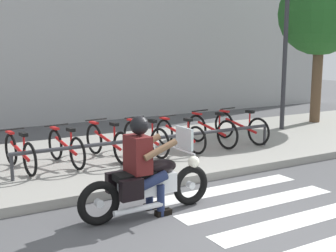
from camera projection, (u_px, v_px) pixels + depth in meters
The scene contains 17 objects.
ground_plane at pixel (240, 236), 5.56m from camera, with size 48.00×48.00×0.00m, color #4C4C4F.
sidewalk at pixel (107, 158), 9.21m from camera, with size 24.00×4.40×0.15m, color gray.
crosswalk_stripe_2 at pixel (298, 220), 6.06m from camera, with size 2.80×0.40×0.01m, color white.
crosswalk_stripe_3 at pixel (258, 203), 6.74m from camera, with size 2.80×0.40×0.01m, color white.
crosswalk_stripe_4 at pixel (226, 189), 7.42m from camera, with size 2.80×0.40×0.01m, color white.
motorcycle at pixel (148, 183), 6.23m from camera, with size 2.09×0.62×1.19m.
rider at pixel (143, 159), 6.13m from camera, with size 0.63×0.55×1.42m.
bicycle_0 at pixel (20, 153), 7.92m from camera, with size 0.48×1.55×0.73m.
bicycle_1 at pixel (66, 147), 8.34m from camera, with size 0.48×1.56×0.74m.
bicycle_2 at pixel (107, 142), 8.75m from camera, with size 0.48×1.72×0.77m.
bicycle_3 at pixel (145, 138), 9.17m from camera, with size 0.48×1.63×0.76m.
bicycle_4 at pixel (180, 135), 9.59m from camera, with size 0.48×1.68×0.72m.
bicycle_5 at pixel (211, 130), 10.00m from camera, with size 0.48×1.64×0.78m.
bicycle_6 at pixel (241, 127), 10.42m from camera, with size 0.48×1.72×0.77m.
bike_rack at pixel (158, 139), 8.69m from camera, with size 5.65×0.07×0.49m.
street_lamp at pixel (286, 32), 11.73m from camera, with size 0.28×0.28×4.58m.
tree_near_rack at pixel (320, 14), 12.84m from camera, with size 2.42×2.42×4.56m.
Camera 1 is at (-3.43, -4.07, 2.32)m, focal length 47.40 mm.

